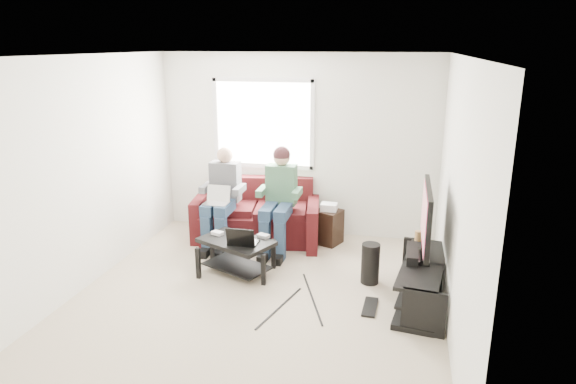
{
  "coord_description": "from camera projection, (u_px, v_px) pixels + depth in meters",
  "views": [
    {
      "loc": [
        1.47,
        -4.86,
        2.71
      ],
      "look_at": [
        0.24,
        0.6,
        1.09
      ],
      "focal_mm": 32.0,
      "sensor_mm": 36.0,
      "label": 1
    }
  ],
  "objects": [
    {
      "name": "controller_b",
      "position": [
        233.0,
        233.0,
        6.36
      ],
      "size": [
        0.17,
        0.14,
        0.04
      ],
      "primitive_type": "cube",
      "rotation": [
        0.0,
        0.0,
        -0.47
      ],
      "color": "black",
      "rests_on": "coffee_table"
    },
    {
      "name": "wall_right",
      "position": [
        456.0,
        199.0,
        4.83
      ],
      "size": [
        0.0,
        4.5,
        4.5
      ],
      "primitive_type": "plane",
      "rotation": [
        1.57,
        0.0,
        -1.57
      ],
      "color": "silver",
      "rests_on": "floor"
    },
    {
      "name": "laptop_silver",
      "position": [
        216.0,
        199.0,
        6.81
      ],
      "size": [
        0.37,
        0.31,
        0.24
      ],
      "primitive_type": null,
      "rotation": [
        0.0,
        0.0,
        0.31
      ],
      "color": "silver",
      "rests_on": "person_left"
    },
    {
      "name": "end_table",
      "position": [
        328.0,
        225.0,
        7.17
      ],
      "size": [
        0.33,
        0.33,
        0.58
      ],
      "color": "black",
      "rests_on": "floor"
    },
    {
      "name": "tv",
      "position": [
        426.0,
        219.0,
        5.43
      ],
      "size": [
        0.12,
        1.1,
        0.81
      ],
      "color": "black",
      "rests_on": "tv_stand"
    },
    {
      "name": "console_white",
      "position": [
        423.0,
        295.0,
        5.15
      ],
      "size": [
        0.3,
        0.22,
        0.06
      ],
      "primitive_type": "cube",
      "color": "silver",
      "rests_on": "tv_stand"
    },
    {
      "name": "subwoofer",
      "position": [
        370.0,
        263.0,
        5.98
      ],
      "size": [
        0.21,
        0.21,
        0.48
      ],
      "primitive_type": "cylinder",
      "color": "black",
      "rests_on": "floor"
    },
    {
      "name": "window",
      "position": [
        263.0,
        124.0,
        7.37
      ],
      "size": [
        1.48,
        0.04,
        1.28
      ],
      "color": "white",
      "rests_on": "wall_back"
    },
    {
      "name": "wall_back",
      "position": [
        297.0,
        145.0,
        7.36
      ],
      "size": [
        4.5,
        0.0,
        4.5
      ],
      "primitive_type": "plane",
      "rotation": [
        1.57,
        0.0,
        0.0
      ],
      "color": "silver",
      "rests_on": "floor"
    },
    {
      "name": "controller_a",
      "position": [
        218.0,
        233.0,
        6.34
      ],
      "size": [
        0.16,
        0.13,
        0.04
      ],
      "primitive_type": "cube",
      "rotation": [
        0.0,
        0.0,
        -0.37
      ],
      "color": "silver",
      "rests_on": "coffee_table"
    },
    {
      "name": "coffee_table",
      "position": [
        236.0,
        249.0,
        6.21
      ],
      "size": [
        1.01,
        0.84,
        0.43
      ],
      "color": "black",
      "rests_on": "floor"
    },
    {
      "name": "wall_left",
      "position": [
        80.0,
        176.0,
        5.68
      ],
      "size": [
        0.0,
        4.5,
        4.5
      ],
      "primitive_type": "plane",
      "rotation": [
        1.57,
        0.0,
        1.57
      ],
      "color": "silver",
      "rests_on": "floor"
    },
    {
      "name": "controller_c",
      "position": [
        263.0,
        236.0,
        6.25
      ],
      "size": [
        0.16,
        0.14,
        0.04
      ],
      "primitive_type": "cube",
      "rotation": [
        0.0,
        0.0,
        -0.4
      ],
      "color": "gray",
      "rests_on": "coffee_table"
    },
    {
      "name": "person_right",
      "position": [
        279.0,
        192.0,
        6.84
      ],
      "size": [
        0.4,
        0.71,
        1.39
      ],
      "color": "navy",
      "rests_on": "sofa"
    },
    {
      "name": "console_black",
      "position": [
        422.0,
        280.0,
        5.47
      ],
      "size": [
        0.38,
        0.3,
        0.07
      ],
      "primitive_type": "cube",
      "color": "black",
      "rests_on": "tv_stand"
    },
    {
      "name": "sofa",
      "position": [
        257.0,
        218.0,
        7.33
      ],
      "size": [
        1.93,
        1.07,
        0.85
      ],
      "color": "#431013",
      "rests_on": "floor"
    },
    {
      "name": "keyboard_floor",
      "position": [
        370.0,
        307.0,
        5.46
      ],
      "size": [
        0.16,
        0.43,
        0.02
      ],
      "primitive_type": "cube",
      "rotation": [
        0.0,
        0.0,
        -0.04
      ],
      "color": "black",
      "rests_on": "floor"
    },
    {
      "name": "floor",
      "position": [
        255.0,
        301.0,
        5.62
      ],
      "size": [
        4.5,
        4.5,
        0.0
      ],
      "primitive_type": "plane",
      "color": "#C0AF95",
      "rests_on": "ground"
    },
    {
      "name": "soundbar",
      "position": [
        412.0,
        253.0,
        5.57
      ],
      "size": [
        0.12,
        0.5,
        0.1
      ],
      "primitive_type": "cube",
      "color": "black",
      "rests_on": "tv_stand"
    },
    {
      "name": "wall_front",
      "position": [
        149.0,
        282.0,
        3.15
      ],
      "size": [
        4.5,
        0.0,
        4.5
      ],
      "primitive_type": "plane",
      "rotation": [
        -1.57,
        0.0,
        0.0
      ],
      "color": "silver",
      "rests_on": "floor"
    },
    {
      "name": "laptop_black",
      "position": [
        243.0,
        234.0,
        6.04
      ],
      "size": [
        0.41,
        0.36,
        0.24
      ],
      "primitive_type": null,
      "rotation": [
        0.0,
        0.0,
        -0.43
      ],
      "color": "black",
      "rests_on": "coffee_table"
    },
    {
      "name": "drink_cup",
      "position": [
        418.0,
        236.0,
        6.05
      ],
      "size": [
        0.08,
        0.08,
        0.12
      ],
      "primitive_type": "cylinder",
      "color": "#A17745",
      "rests_on": "tv_stand"
    },
    {
      "name": "console_grey",
      "position": [
        422.0,
        266.0,
        5.8
      ],
      "size": [
        0.34,
        0.26,
        0.08
      ],
      "primitive_type": "cube",
      "color": "gray",
      "rests_on": "tv_stand"
    },
    {
      "name": "ceiling",
      "position": [
        250.0,
        56.0,
        4.89
      ],
      "size": [
        4.5,
        4.5,
        0.0
      ],
      "primitive_type": "plane",
      "rotation": [
        3.14,
        0.0,
        0.0
      ],
      "color": "white",
      "rests_on": "wall_back"
    },
    {
      "name": "person_left",
      "position": [
        222.0,
        193.0,
        7.01
      ],
      "size": [
        0.4,
        0.71,
        1.35
      ],
      "color": "navy",
      "rests_on": "sofa"
    },
    {
      "name": "tv_stand",
      "position": [
        422.0,
        284.0,
        5.54
      ],
      "size": [
        0.61,
        1.46,
        0.47
      ],
      "color": "black",
      "rests_on": "floor"
    }
  ]
}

